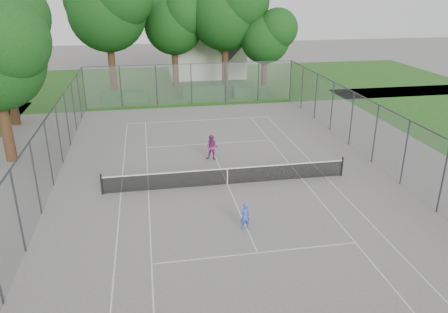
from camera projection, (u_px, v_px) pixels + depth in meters
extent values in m
plane|color=slate|center=(227.00, 185.00, 22.99)|extent=(120.00, 120.00, 0.00)
cube|color=#1F4D16|center=(183.00, 83.00, 46.78)|extent=(60.00, 20.00, 0.00)
cube|color=silver|center=(199.00, 120.00, 33.86)|extent=(10.97, 0.06, 0.01)
cube|color=silver|center=(121.00, 193.00, 22.08)|extent=(0.06, 23.77, 0.01)
cube|color=silver|center=(326.00, 177.00, 23.89)|extent=(0.06, 23.77, 0.01)
cube|color=silver|center=(148.00, 191.00, 22.30)|extent=(0.06, 23.77, 0.01)
cube|color=silver|center=(302.00, 179.00, 23.66)|extent=(0.06, 23.77, 0.01)
cube|color=silver|center=(257.00, 253.00, 17.13)|extent=(8.23, 0.06, 0.01)
cube|color=silver|center=(209.00, 144.00, 28.84)|extent=(8.23, 0.06, 0.01)
cube|color=silver|center=(227.00, 184.00, 22.98)|extent=(0.06, 12.80, 0.01)
cube|color=silver|center=(199.00, 121.00, 33.72)|extent=(0.06, 0.30, 0.01)
cylinder|color=black|center=(102.00, 184.00, 21.73)|extent=(0.10, 0.10, 1.10)
cylinder|color=black|center=(342.00, 167.00, 23.84)|extent=(0.10, 0.10, 1.10)
cube|color=black|center=(227.00, 177.00, 22.82)|extent=(12.67, 0.01, 0.86)
cube|color=silver|center=(227.00, 169.00, 22.65)|extent=(12.77, 0.03, 0.06)
cube|color=silver|center=(227.00, 177.00, 22.82)|extent=(0.05, 0.02, 0.88)
cylinder|color=#38383D|center=(84.00, 88.00, 36.41)|extent=(0.08, 0.08, 3.50)
cylinder|color=#38383D|center=(290.00, 80.00, 39.39)|extent=(0.08, 0.08, 3.50)
cube|color=slate|center=(191.00, 84.00, 37.90)|extent=(18.00, 0.02, 3.50)
cube|color=slate|center=(43.00, 166.00, 20.85)|extent=(0.02, 34.00, 3.50)
cube|color=slate|center=(389.00, 143.00, 23.83)|extent=(0.02, 34.00, 3.50)
cube|color=#38383D|center=(191.00, 64.00, 37.26)|extent=(18.00, 0.05, 0.05)
cube|color=#38383D|center=(37.00, 131.00, 20.21)|extent=(0.05, 34.00, 0.05)
cube|color=#38383D|center=(394.00, 112.00, 23.19)|extent=(0.05, 34.00, 0.05)
cylinder|color=#3C2316|center=(112.00, 67.00, 41.39)|extent=(0.66, 0.66, 4.96)
sphere|color=#0F3710|center=(107.00, 13.00, 39.57)|extent=(7.06, 7.06, 7.06)
sphere|color=#0F3710|center=(93.00, 0.00, 39.78)|extent=(5.29, 5.29, 5.29)
cylinder|color=#3C2316|center=(175.00, 66.00, 44.47)|extent=(0.62, 0.62, 4.05)
sphere|color=#0F3710|center=(174.00, 25.00, 42.99)|extent=(5.76, 5.76, 5.76)
sphere|color=#0F3710|center=(186.00, 13.00, 41.96)|extent=(4.61, 4.61, 4.61)
sphere|color=#0F3710|center=(163.00, 16.00, 43.16)|extent=(4.32, 4.32, 4.32)
cylinder|color=#3C2316|center=(225.00, 65.00, 43.66)|extent=(0.65, 0.65, 4.69)
sphere|color=#0F3710|center=(225.00, 16.00, 41.94)|extent=(6.67, 6.67, 6.67)
sphere|color=#0F3710|center=(241.00, 1.00, 40.75)|extent=(5.33, 5.33, 5.33)
sphere|color=#0F3710|center=(212.00, 4.00, 42.14)|extent=(5.00, 5.00, 5.00)
cylinder|color=#3C2316|center=(264.00, 74.00, 42.77)|extent=(0.59, 0.59, 3.35)
sphere|color=#0F3710|center=(265.00, 39.00, 41.54)|extent=(4.76, 4.76, 4.76)
sphere|color=#0F3710|center=(277.00, 29.00, 40.69)|extent=(3.81, 3.81, 3.81)
sphere|color=#0F3710|center=(255.00, 30.00, 41.68)|extent=(3.57, 3.57, 3.57)
cylinder|color=#3C2316|center=(12.00, 96.00, 32.13)|extent=(0.63, 0.63, 4.37)
sphere|color=#0F3710|center=(1.00, 35.00, 30.52)|extent=(6.22, 6.22, 6.22)
sphere|color=#0F3710|center=(13.00, 17.00, 29.42)|extent=(4.97, 4.97, 4.97)
cylinder|color=#3C2316|center=(6.00, 129.00, 25.44)|extent=(0.62, 0.62, 3.96)
sphere|color=#0F3710|center=(7.00, 41.00, 22.98)|extent=(4.50, 4.50, 4.50)
cube|color=#184B18|center=(125.00, 96.00, 38.95)|extent=(3.99, 1.20, 1.00)
cube|color=#184B18|center=(203.00, 92.00, 40.13)|extent=(3.86, 1.10, 1.21)
cube|color=#184B18|center=(250.00, 92.00, 40.67)|extent=(3.25, 1.19, 0.98)
cube|color=silver|center=(206.00, 48.00, 49.38)|extent=(8.20, 6.15, 6.15)
cube|color=#424145|center=(206.00, 20.00, 48.25)|extent=(8.11, 6.35, 8.11)
imported|color=blue|center=(245.00, 216.00, 18.61)|extent=(0.51, 0.41, 1.24)
imported|color=#822B6A|center=(212.00, 148.00, 25.98)|extent=(0.91, 0.83, 1.54)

